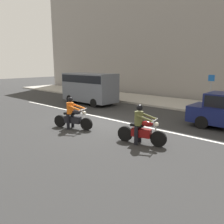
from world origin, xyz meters
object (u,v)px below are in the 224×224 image
object	(u,v)px
motorcycle_with_rider_orange_stripe	(72,116)
parked_van_slate_gray	(90,86)
street_sign_post	(211,87)
motorcycle_with_rider_olive	(141,128)

from	to	relation	value
motorcycle_with_rider_orange_stripe	parked_van_slate_gray	xyz separation A→B (m)	(-4.60, 5.38, 0.74)
parked_van_slate_gray	motorcycle_with_rider_orange_stripe	bearing A→B (deg)	-49.47
motorcycle_with_rider_orange_stripe	parked_van_slate_gray	bearing A→B (deg)	130.53
motorcycle_with_rider_orange_stripe	street_sign_post	bearing A→B (deg)	72.88
parked_van_slate_gray	street_sign_post	size ratio (longest dim) A/B	2.02
street_sign_post	motorcycle_with_rider_orange_stripe	bearing A→B (deg)	-107.12
motorcycle_with_rider_orange_stripe	street_sign_post	world-z (taller)	street_sign_post
motorcycle_with_rider_orange_stripe	street_sign_post	xyz separation A→B (m)	(3.06, 9.94, 0.87)
motorcycle_with_rider_olive	motorcycle_with_rider_orange_stripe	size ratio (longest dim) A/B	0.98
motorcycle_with_rider_olive	parked_van_slate_gray	xyz separation A→B (m)	(-8.33, 4.95, 0.73)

